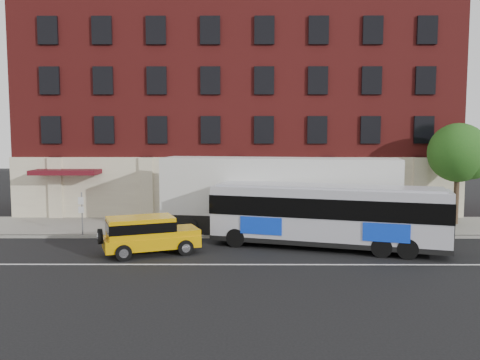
{
  "coord_description": "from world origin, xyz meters",
  "views": [
    {
      "loc": [
        0.3,
        -20.43,
        5.69
      ],
      "look_at": [
        0.2,
        5.5,
        3.24
      ],
      "focal_mm": 36.68,
      "sensor_mm": 36.0,
      "label": 1
    }
  ],
  "objects_px": {
    "yellow_suv": "(147,233)",
    "city_bus": "(327,214)",
    "sign_pole": "(82,211)",
    "shipping_container": "(279,197)",
    "street_tree": "(459,155)"
  },
  "relations": [
    {
      "from": "street_tree",
      "to": "shipping_container",
      "type": "xyz_separation_m",
      "value": [
        -11.17,
        -2.68,
        -2.25
      ]
    },
    {
      "from": "yellow_suv",
      "to": "city_bus",
      "type": "bearing_deg",
      "value": 7.88
    },
    {
      "from": "city_bus",
      "to": "yellow_suv",
      "type": "bearing_deg",
      "value": -172.12
    },
    {
      "from": "yellow_suv",
      "to": "sign_pole",
      "type": "bearing_deg",
      "value": 138.75
    },
    {
      "from": "street_tree",
      "to": "city_bus",
      "type": "distance_m",
      "value": 11.1
    },
    {
      "from": "yellow_suv",
      "to": "shipping_container",
      "type": "xyz_separation_m",
      "value": [
        6.57,
        4.43,
        1.12
      ]
    },
    {
      "from": "sign_pole",
      "to": "city_bus",
      "type": "bearing_deg",
      "value": -11.12
    },
    {
      "from": "street_tree",
      "to": "yellow_suv",
      "type": "relative_size",
      "value": 1.29
    },
    {
      "from": "street_tree",
      "to": "shipping_container",
      "type": "bearing_deg",
      "value": -166.53
    },
    {
      "from": "sign_pole",
      "to": "shipping_container",
      "type": "distance_m",
      "value": 10.91
    },
    {
      "from": "shipping_container",
      "to": "city_bus",
      "type": "bearing_deg",
      "value": -56.24
    },
    {
      "from": "sign_pole",
      "to": "city_bus",
      "type": "relative_size",
      "value": 0.21
    },
    {
      "from": "yellow_suv",
      "to": "shipping_container",
      "type": "height_order",
      "value": "shipping_container"
    },
    {
      "from": "street_tree",
      "to": "city_bus",
      "type": "xyz_separation_m",
      "value": [
        -9.02,
        -5.9,
        -2.66
      ]
    },
    {
      "from": "city_bus",
      "to": "shipping_container",
      "type": "xyz_separation_m",
      "value": [
        -2.15,
        3.22,
        0.41
      ]
    }
  ]
}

